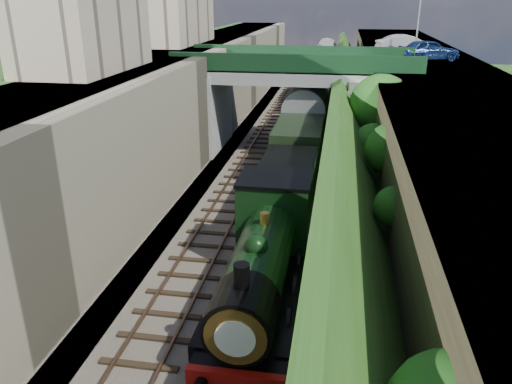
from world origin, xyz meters
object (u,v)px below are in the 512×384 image
locomotive (264,262)px  tender (286,193)px  lamppost (420,11)px  tree (382,108)px  car_silver (407,45)px  car_blue (429,50)px  road_bridge (302,97)px

locomotive → tender: (-0.00, 7.36, -0.27)m
lamppost → tender: (-7.64, -17.01, -7.95)m
tree → tender: 8.51m
locomotive → tender: bearing=90.0°
car_silver → locomotive: (-7.23, -26.62, -5.13)m
lamppost → car_blue: 2.89m
road_bridge → tender: bearing=-88.8°
car_silver → car_blue: bearing=-171.5°
tree → locomotive: bearing=-108.9°
road_bridge → car_silver: 10.84m
car_silver → lamppost: bearing=179.4°
car_blue → tree: bearing=140.7°
road_bridge → tree: bearing=-48.3°
tree → locomotive: tree is taller
car_silver → tender: bearing=148.5°
locomotive → car_blue: bearing=70.2°
car_blue → tender: bearing=134.0°
tree → car_blue: (3.69, 9.54, 2.34)m
car_silver → tree: bearing=158.0°
car_silver → tender: (-7.23, -19.25, -5.41)m
road_bridge → tree: 7.50m
car_blue → road_bridge: bearing=96.4°
tender → locomotive: bearing=-90.0°
car_silver → locomotive: 28.06m
tree → lamppost: size_ratio=1.10×
car_blue → tender: (-8.40, -15.95, -5.37)m
car_blue → tender: 18.81m
road_bridge → lamppost: size_ratio=2.67×
car_blue → tender: car_blue is taller
lamppost → car_blue: size_ratio=1.39×
road_bridge → car_blue: bearing=24.6°
road_bridge → tree: size_ratio=2.42×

